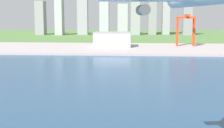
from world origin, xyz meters
The scene contains 6 objects.
ground_plane centered at (0.00, 300.00, 0.00)m, with size 2400.00×2400.00×0.00m, color #4E743A.
water_bay centered at (0.00, 240.00, 0.07)m, with size 840.00×360.00×0.15m, color navy.
industrial_pier centered at (0.00, 490.00, 1.25)m, with size 840.00×140.00×2.50m, color #A29696.
port_crane_red centered at (84.36, 516.11, 31.94)m, with size 23.97×36.30×41.50m.
warehouse_main centered at (-11.10, 499.98, 11.87)m, with size 47.30×34.84×18.69m.
distant_skyline centered at (-23.48, 828.93, 53.64)m, with size 348.52×68.47×156.29m.
Camera 1 is at (20.39, 74.30, 41.60)m, focal length 53.02 mm.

